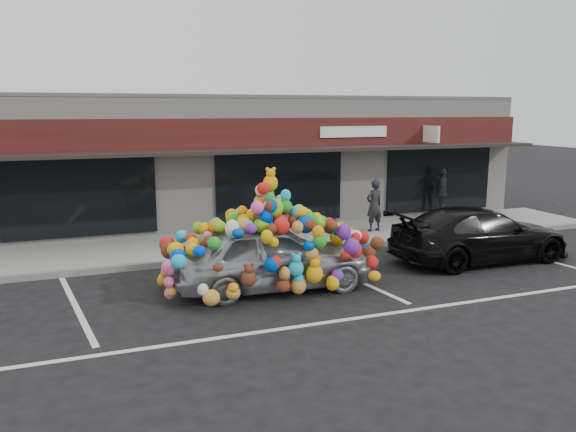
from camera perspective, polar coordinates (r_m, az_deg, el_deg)
name	(u,v)px	position (r m, az deg, el deg)	size (l,w,h in m)	color
ground	(235,292)	(12.22, -5.43, -7.70)	(90.00, 90.00, 0.00)	black
shop_building	(170,159)	(19.94, -11.94, 5.65)	(24.00, 7.20, 4.31)	beige
sidewalk	(197,247)	(15.95, -9.21, -3.10)	(26.00, 3.00, 0.15)	gray
kerb	(209,260)	(14.52, -8.03, -4.45)	(26.00, 0.18, 0.16)	slate
parking_stripe_left	(76,307)	(12.04, -20.73, -8.63)	(0.12, 4.40, 0.01)	silver
parking_stripe_mid	(348,276)	(13.35, 6.08, -6.08)	(0.12, 4.40, 0.01)	silver
parking_stripe_right	(528,255)	(16.42, 23.23, -3.70)	(0.12, 4.40, 0.01)	silver
lane_line	(369,316)	(10.90, 8.21, -10.06)	(14.00, 0.12, 0.01)	silver
toy_car	(271,248)	(12.16, -1.70, -3.28)	(3.12, 4.69, 2.68)	#979CA1
black_sedan	(480,234)	(15.26, 18.91, -1.79)	(4.79, 1.95, 1.39)	black
pedestrian_a	(374,205)	(17.49, 8.75, 1.08)	(0.59, 0.38, 1.61)	black
pedestrian_c	(441,192)	(20.23, 15.33, 2.32)	(0.43, 1.02, 1.75)	black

